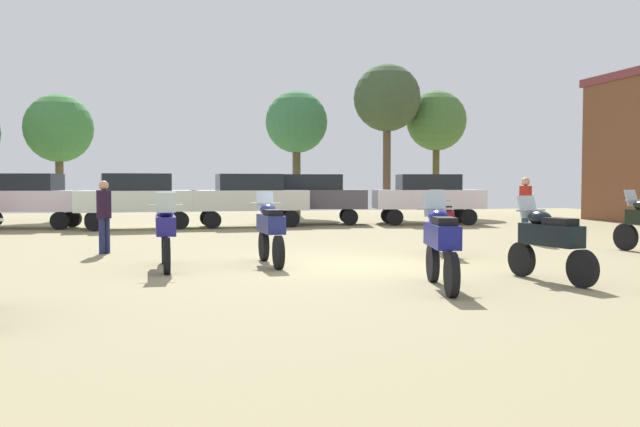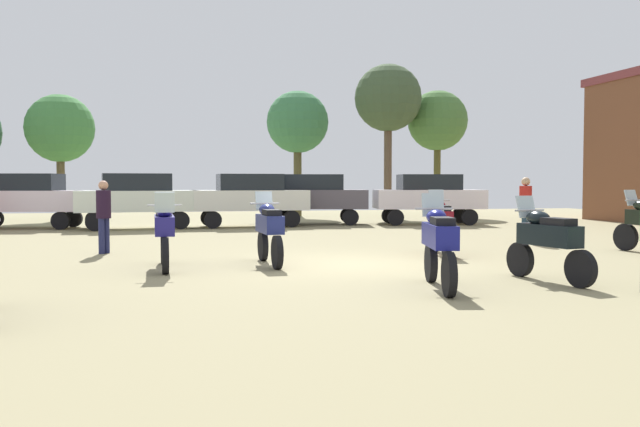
{
  "view_description": "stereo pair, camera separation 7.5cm",
  "coord_description": "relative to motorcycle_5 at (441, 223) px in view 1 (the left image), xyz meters",
  "views": [
    {
      "loc": [
        -3.59,
        -13.32,
        1.7
      ],
      "look_at": [
        0.86,
        5.99,
        0.79
      ],
      "focal_mm": 37.91,
      "sensor_mm": 36.0,
      "label": 1
    },
    {
      "loc": [
        -3.51,
        -13.34,
        1.7
      ],
      "look_at": [
        0.86,
        5.99,
        0.79
      ],
      "focal_mm": 37.91,
      "sensor_mm": 36.0,
      "label": 2
    }
  ],
  "objects": [
    {
      "name": "motorcycle_10",
      "position": [
        -4.15,
        -0.99,
        -0.01
      ],
      "size": [
        0.62,
        2.15,
        1.49
      ],
      "rotation": [
        0.0,
        0.0,
        0.05
      ],
      "color": "black",
      "rests_on": "ground"
    },
    {
      "name": "person_3",
      "position": [
        3.58,
        2.46,
        0.33
      ],
      "size": [
        0.48,
        0.48,
        1.83
      ],
      "rotation": [
        0.0,
        0.0,
        3.86
      ],
      "color": "#203445",
      "rests_on": "ground"
    },
    {
      "name": "car_4",
      "position": [
        -3.14,
        10.88,
        0.43
      ],
      "size": [
        4.36,
        1.95,
        2.0
      ],
      "rotation": [
        0.0,
        0.0,
        1.61
      ],
      "color": "black",
      "rests_on": "ground"
    },
    {
      "name": "tree_5",
      "position": [
        -10.78,
        17.06,
        3.29
      ],
      "size": [
        2.99,
        2.99,
        5.56
      ],
      "color": "brown",
      "rests_on": "ground"
    },
    {
      "name": "person_1",
      "position": [
        -7.65,
        2.0,
        0.27
      ],
      "size": [
        0.48,
        0.48,
        1.73
      ],
      "rotation": [
        0.0,
        0.0,
        0.92
      ],
      "color": "#20244E",
      "rests_on": "ground"
    },
    {
      "name": "motorcycle_5",
      "position": [
        0.0,
        0.0,
        0.0
      ],
      "size": [
        0.74,
        2.15,
        1.51
      ],
      "rotation": [
        0.0,
        0.0,
        -0.22
      ],
      "color": "black",
      "rests_on": "ground"
    },
    {
      "name": "tree_3",
      "position": [
        0.13,
        18.32,
        3.87
      ],
      "size": [
        3.07,
        3.07,
        6.2
      ],
      "color": "#4D4729",
      "rests_on": "ground"
    },
    {
      "name": "car_5",
      "position": [
        -0.49,
        11.8,
        0.43
      ],
      "size": [
        4.56,
        2.59,
        2.0
      ],
      "rotation": [
        0.0,
        0.0,
        1.38
      ],
      "color": "black",
      "rests_on": "ground"
    },
    {
      "name": "tree_4",
      "position": [
        4.38,
        16.96,
        5.0
      ],
      "size": [
        3.28,
        3.28,
        7.45
      ],
      "color": "brown",
      "rests_on": "ground"
    },
    {
      "name": "car_2",
      "position": [
        4.03,
        10.75,
        0.43
      ],
      "size": [
        4.54,
        2.47,
        2.0
      ],
      "rotation": [
        0.0,
        0.0,
        1.41
      ],
      "color": "black",
      "rests_on": "ground"
    },
    {
      "name": "motorcycle_6",
      "position": [
        0.1,
        -4.38,
        -0.03
      ],
      "size": [
        0.68,
        2.06,
        1.45
      ],
      "rotation": [
        0.0,
        0.0,
        0.18
      ],
      "color": "black",
      "rests_on": "ground"
    },
    {
      "name": "motorcycle_12",
      "position": [
        -6.24,
        -1.2,
        0.01
      ],
      "size": [
        0.62,
        2.31,
        1.51
      ],
      "rotation": [
        0.0,
        0.0,
        3.16
      ],
      "color": "black",
      "rests_on": "ground"
    },
    {
      "name": "car_1",
      "position": [
        -7.27,
        10.62,
        0.43
      ],
      "size": [
        4.47,
        2.27,
        2.0
      ],
      "rotation": [
        0.0,
        0.0,
        1.68
      ],
      "color": "black",
      "rests_on": "ground"
    },
    {
      "name": "tree_2",
      "position": [
        7.24,
        17.62,
        4.03
      ],
      "size": [
        3.04,
        3.04,
        6.34
      ],
      "color": "#4F4B24",
      "rests_on": "ground"
    },
    {
      "name": "motorcycle_11",
      "position": [
        -2.0,
        -4.7,
        -0.0
      ],
      "size": [
        0.73,
        2.18,
        1.5
      ],
      "rotation": [
        0.0,
        0.0,
        -0.21
      ],
      "color": "black",
      "rests_on": "ground"
    },
    {
      "name": "car_6",
      "position": [
        -11.21,
        11.74,
        0.43
      ],
      "size": [
        4.55,
        2.53,
        2.0
      ],
      "rotation": [
        0.0,
        0.0,
        1.39
      ],
      "color": "black",
      "rests_on": "ground"
    },
    {
      "name": "ground_plane",
      "position": [
        -2.67,
        -1.29,
        -0.75
      ],
      "size": [
        44.0,
        52.0,
        0.02
      ],
      "color": "#918761"
    }
  ]
}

